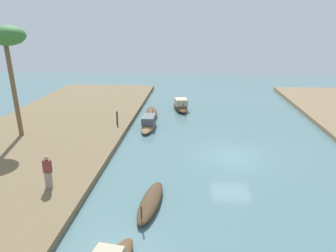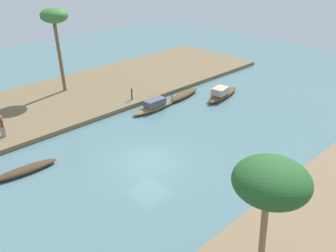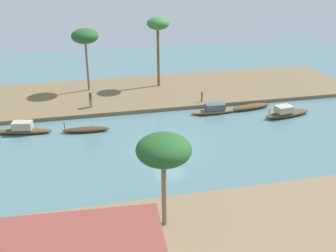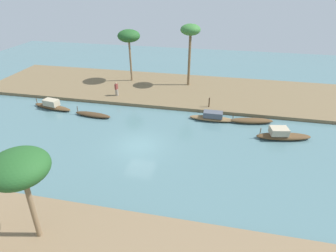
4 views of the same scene
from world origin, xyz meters
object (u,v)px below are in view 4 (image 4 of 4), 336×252
Objects in this scene: sampan_foreground at (93,115)px; sampan_with_tall_canopy at (282,135)px; person_on_near_bank at (117,90)px; sampan_with_red_awning at (212,117)px; sampan_midstream at (52,105)px; palm_tree_left_far at (129,37)px; palm_tree_left_near at (190,32)px; palm_tree_right_tall at (19,169)px; mooring_post at (209,102)px; sampan_open_hull at (251,121)px.

sampan_with_tall_canopy reaches higher than sampan_foreground.
sampan_with_red_awning is at bearing 88.97° from person_on_near_bank.
sampan_midstream is 0.74× the size of palm_tree_left_far.
palm_tree_right_tall is at bearing 78.95° from palm_tree_left_near.
sampan_with_tall_canopy reaches higher than sampan_midstream.
palm_tree_right_tall is at bearing 96.72° from palm_tree_left_far.
sampan_foreground is at bearing -12.06° from sampan_with_tall_canopy.
palm_tree_left_near is (-14.03, -9.76, 6.67)m from sampan_midstream.
mooring_post is at bearing -113.39° from palm_tree_right_tall.
sampan_with_tall_canopy is at bearing -137.23° from palm_tree_right_tall.
sampan_foreground is 0.61× the size of palm_tree_left_far.
person_on_near_bank is 11.39m from palm_tree_left_near.
sampan_midstream is at bearing -39.47° from person_on_near_bank.
palm_tree_left_near reaches higher than sampan_midstream.
sampan_foreground is (12.43, 1.67, -0.16)m from sampan_with_red_awning.
sampan_with_tall_canopy is at bearing 125.34° from sampan_open_hull.
palm_tree_left_far is at bearing 0.15° from palm_tree_left_near.
mooring_post is (6.98, -4.79, 0.51)m from sampan_with_tall_canopy.
sampan_foreground is 12.23m from palm_tree_left_far.
sampan_midstream reaches higher than sampan_with_red_awning.
sampan_midstream is 0.98× the size of sampan_with_tall_canopy.
sampan_with_tall_canopy is 8.48m from mooring_post.
palm_tree_left_near is at bearing -124.45° from sampan_foreground.
person_on_near_bank is at bearing -27.77° from sampan_with_tall_canopy.
sampan_midstream is at bearing -13.67° from sampan_with_tall_canopy.
sampan_foreground is 3.85× the size of mooring_post.
sampan_midstream is 4.62× the size of mooring_post.
sampan_midstream is 24.24m from sampan_with_tall_canopy.
sampan_with_tall_canopy is 21.06m from palm_tree_right_tall.
palm_tree_left_far is at bearing -165.19° from person_on_near_bank.
palm_tree_right_tall reaches higher than sampan_open_hull.
sampan_midstream is at bearing 34.82° from palm_tree_left_near.
sampan_open_hull is 0.65× the size of palm_tree_left_far.
sampan_foreground is at bearing 19.11° from mooring_post.
sampan_midstream is 12.91m from palm_tree_left_far.
sampan_with_red_awning is at bearing -29.95° from sampan_with_tall_canopy.
sampan_with_red_awning is 12.55m from sampan_foreground.
palm_tree_right_tall is at bearing 66.61° from mooring_post.
palm_tree_left_near is at bearing -135.51° from sampan_midstream.
person_on_near_bank is 20.35m from palm_tree_right_tall.
sampan_foreground is 5.38m from sampan_midstream.
sampan_with_red_awning is at bearing 142.43° from palm_tree_left_far.
sampan_open_hull is 0.57× the size of palm_tree_left_near.
sampan_with_red_awning is 4.31× the size of mooring_post.
person_on_near_bank is at bearing -81.27° from palm_tree_right_tall.
sampan_with_tall_canopy is at bearing 87.74° from person_on_near_bank.
palm_tree_left_near is (10.16, -11.29, 6.67)m from sampan_with_tall_canopy.
palm_tree_left_far is (-6.13, -9.74, 5.86)m from sampan_midstream.
mooring_post is 0.14× the size of palm_tree_left_near.
sampan_with_red_awning is 0.61× the size of palm_tree_left_near.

